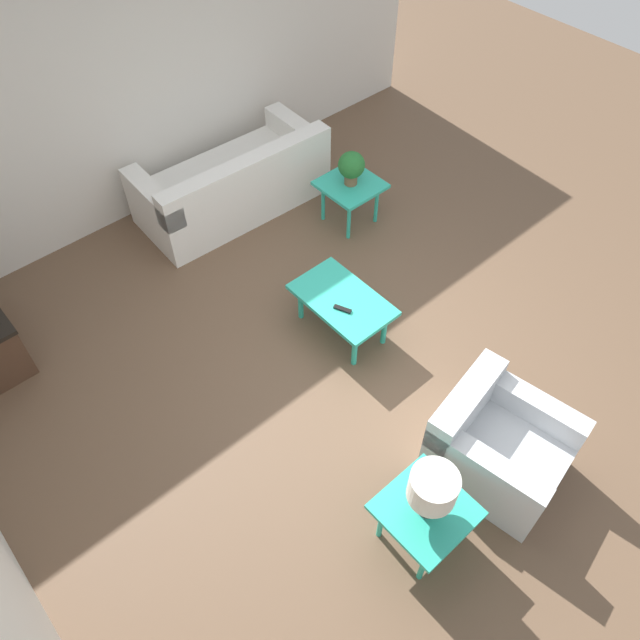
{
  "coord_description": "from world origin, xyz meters",
  "views": [
    {
      "loc": [
        -2.34,
        2.4,
        4.48
      ],
      "look_at": [
        0.14,
        0.22,
        0.55
      ],
      "focal_mm": 35.0,
      "sensor_mm": 36.0,
      "label": 1
    }
  ],
  "objects": [
    {
      "name": "ground_plane",
      "position": [
        0.0,
        0.0,
        0.0
      ],
      "size": [
        14.0,
        14.0,
        0.0
      ],
      "primitive_type": "plane",
      "color": "brown"
    },
    {
      "name": "wall_right",
      "position": [
        3.06,
        0.0,
        1.35
      ],
      "size": [
        0.12,
        7.2,
        2.7
      ],
      "color": "silver",
      "rests_on": "ground_plane"
    },
    {
      "name": "sofa",
      "position": [
        2.32,
        -0.47,
        0.31
      ],
      "size": [
        1.0,
        2.04,
        0.8
      ],
      "rotation": [
        0.0,
        0.0,
        1.53
      ],
      "color": "white",
      "rests_on": "ground_plane"
    },
    {
      "name": "armchair",
      "position": [
        -1.5,
        -0.1,
        0.3
      ],
      "size": [
        1.04,
        0.96,
        0.74
      ],
      "rotation": [
        0.0,
        0.0,
        -1.4
      ],
      "color": "silver",
      "rests_on": "ground_plane"
    },
    {
      "name": "coffee_table",
      "position": [
        0.28,
        -0.17,
        0.37
      ],
      "size": [
        0.91,
        0.55,
        0.42
      ],
      "color": "#2DB79E",
      "rests_on": "ground_plane"
    },
    {
      "name": "side_table_plant",
      "position": [
        1.35,
        -1.27,
        0.42
      ],
      "size": [
        0.59,
        0.59,
        0.49
      ],
      "color": "#2DB79E",
      "rests_on": "ground_plane"
    },
    {
      "name": "side_table_lamp",
      "position": [
        -1.53,
        0.74,
        0.42
      ],
      "size": [
        0.59,
        0.59,
        0.49
      ],
      "color": "#2DB79E",
      "rests_on": "ground_plane"
    },
    {
      "name": "potted_plant",
      "position": [
        1.35,
        -1.27,
        0.7
      ],
      "size": [
        0.27,
        0.27,
        0.36
      ],
      "color": "brown",
      "rests_on": "side_table_plant"
    },
    {
      "name": "table_lamp",
      "position": [
        -1.53,
        0.74,
        0.79
      ],
      "size": [
        0.32,
        0.32,
        0.45
      ],
      "color": "#333333",
      "rests_on": "side_table_lamp"
    },
    {
      "name": "remote_control",
      "position": [
        0.18,
        -0.08,
        0.43
      ],
      "size": [
        0.16,
        0.1,
        0.02
      ],
      "color": "black",
      "rests_on": "coffee_table"
    }
  ]
}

